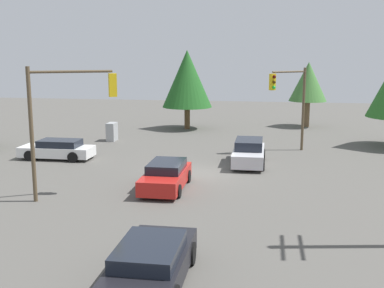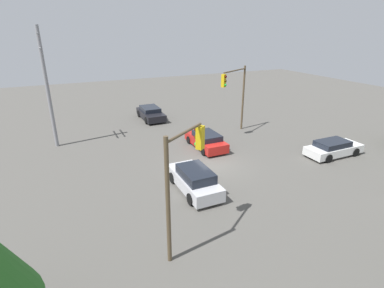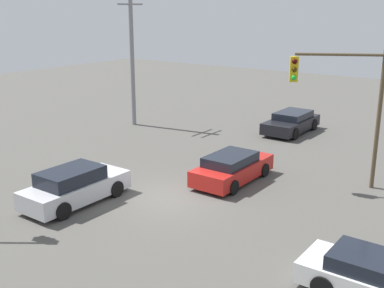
% 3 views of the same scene
% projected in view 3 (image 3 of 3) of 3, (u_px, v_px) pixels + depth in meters
% --- Properties ---
extents(ground_plane, '(80.00, 80.00, 0.00)m').
position_uv_depth(ground_plane, '(168.00, 197.00, 19.93)').
color(ground_plane, '#54514C').
extents(sedan_red, '(4.42, 1.95, 1.30)m').
position_uv_depth(sedan_red, '(232.00, 168.00, 21.60)').
color(sedan_red, red).
rests_on(sedan_red, ground_plane).
extents(sedan_dark, '(4.60, 2.07, 1.30)m').
position_uv_depth(sedan_dark, '(291.00, 122.00, 30.06)').
color(sedan_dark, black).
rests_on(sedan_dark, ground_plane).
extents(sedan_silver, '(4.48, 1.91, 1.47)m').
position_uv_depth(sedan_silver, '(75.00, 186.00, 19.17)').
color(sedan_silver, silver).
rests_on(sedan_silver, ground_plane).
extents(sedan_white, '(1.86, 4.52, 1.21)m').
position_uv_depth(sedan_white, '(384.00, 281.00, 12.77)').
color(sedan_white, silver).
rests_on(sedan_white, ground_plane).
extents(traffic_signal_cross, '(2.06, 3.48, 5.97)m').
position_uv_depth(traffic_signal_cross, '(344.00, 94.00, 20.07)').
color(traffic_signal_cross, brown).
rests_on(traffic_signal_cross, ground_plane).
extents(utility_pole_tall, '(2.20, 0.28, 9.37)m').
position_uv_depth(utility_pole_tall, '(132.00, 49.00, 30.90)').
color(utility_pole_tall, gray).
rests_on(utility_pole_tall, ground_plane).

